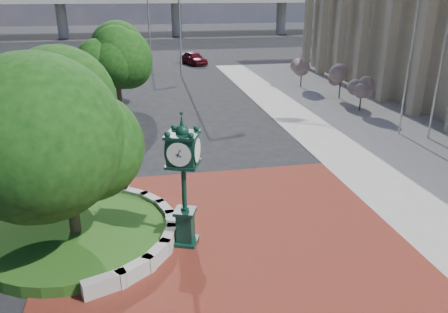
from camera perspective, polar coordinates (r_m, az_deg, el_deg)
ground at (r=15.99m, az=-0.37°, el=-9.11°), size 200.00×200.00×0.00m
plaza at (r=15.14m, az=0.35°, el=-10.90°), size 12.00×12.00×0.04m
sidewalk at (r=31.07m, az=26.16°, el=3.87°), size 20.00×50.00×0.04m
planter_wall at (r=15.65m, az=-10.28°, el=-9.07°), size 2.96×6.77×0.54m
grass_bed at (r=15.87m, az=-18.68°, el=-9.76°), size 6.10×6.10×0.40m
tree_planter at (r=14.46m, az=-20.28°, el=2.39°), size 5.20×5.20×6.33m
tree_street at (r=31.99m, az=-13.86°, el=11.78°), size 4.40×4.40×5.45m
post_clock at (r=13.91m, az=-5.29°, el=-2.55°), size 1.16×1.16×4.52m
parked_car at (r=51.10m, az=-3.97°, el=12.70°), size 3.13×4.58×1.45m
flagpole_a at (r=26.69m, az=26.87°, el=13.10°), size 1.60×0.48×10.48m
flagpole_b at (r=26.99m, az=23.18°, el=12.30°), size 1.44×0.16×9.20m
street_lamp_near at (r=43.13m, az=-5.52°, el=18.28°), size 2.32×0.59×10.36m
street_lamp_far at (r=56.10m, az=-9.67°, el=18.42°), size 2.11×1.04×9.91m
shrub_near at (r=32.07m, az=17.56°, el=8.44°), size 1.20×1.20×2.20m
shrub_mid at (r=35.45m, az=15.01°, el=9.82°), size 1.20×1.20×2.20m
shrub_far at (r=39.07m, az=10.11°, el=11.18°), size 1.20×1.20×2.20m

